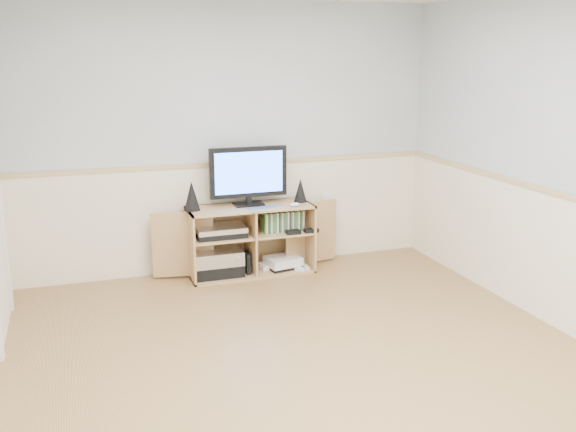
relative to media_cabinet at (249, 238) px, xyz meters
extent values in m
cube|color=tan|center=(-0.13, -2.05, -0.34)|extent=(4.00, 4.50, 0.02)
cube|color=silver|center=(-0.13, 0.21, 0.92)|extent=(4.00, 0.02, 2.50)
cube|color=#F2E3C6|center=(-0.13, 0.19, 0.17)|extent=(4.00, 0.01, 1.00)
cube|color=tan|center=(-0.13, 0.18, 0.69)|extent=(4.00, 0.02, 0.04)
cube|color=tan|center=(0.00, -0.05, -0.32)|extent=(1.16, 0.44, 0.02)
cube|color=tan|center=(0.00, -0.05, 0.31)|extent=(1.16, 0.44, 0.02)
cube|color=tan|center=(-0.57, -0.05, -0.01)|extent=(0.02, 0.44, 0.65)
cube|color=tan|center=(0.57, -0.05, -0.01)|extent=(0.02, 0.44, 0.65)
cube|color=tan|center=(0.00, 0.16, -0.01)|extent=(1.16, 0.02, 0.65)
cube|color=tan|center=(0.00, -0.05, -0.01)|extent=(0.02, 0.42, 0.61)
cube|color=tan|center=(-0.29, -0.05, 0.05)|extent=(0.55, 0.40, 0.02)
cube|color=tan|center=(0.29, -0.05, 0.05)|extent=(0.55, 0.40, 0.02)
cube|color=tan|center=(-0.63, 0.00, -0.01)|extent=(0.56, 0.12, 0.61)
cube|color=tan|center=(0.63, 0.00, -0.01)|extent=(0.56, 0.12, 0.61)
cube|color=black|center=(0.00, 0.00, 0.33)|extent=(0.27, 0.18, 0.02)
cube|color=black|center=(0.00, 0.00, 0.37)|extent=(0.05, 0.04, 0.06)
cube|color=black|center=(0.00, 0.00, 0.63)|extent=(0.73, 0.05, 0.47)
cube|color=#306EFF|center=(0.00, -0.03, 0.63)|extent=(0.64, 0.01, 0.38)
cone|color=black|center=(-0.54, -0.03, 0.45)|extent=(0.14, 0.14, 0.27)
cone|color=black|center=(0.50, -0.03, 0.43)|extent=(0.12, 0.12, 0.23)
cube|color=silver|center=(0.10, -0.19, 0.32)|extent=(0.33, 0.20, 0.01)
ellipsoid|color=white|center=(0.39, -0.19, 0.34)|extent=(0.10, 0.07, 0.04)
cube|color=black|center=(-0.33, -0.05, -0.26)|extent=(0.45, 0.34, 0.11)
cube|color=silver|center=(-0.33, -0.05, -0.14)|extent=(0.45, 0.34, 0.13)
cube|color=black|center=(-0.29, -0.05, 0.08)|extent=(0.45, 0.32, 0.05)
cube|color=silver|center=(-0.29, -0.05, 0.13)|extent=(0.45, 0.32, 0.05)
cube|color=black|center=(-0.05, -0.10, -0.21)|extent=(0.04, 0.14, 0.20)
cube|color=white|center=(0.19, -0.02, -0.29)|extent=(0.24, 0.20, 0.05)
cube|color=black|center=(0.31, -0.07, -0.30)|extent=(0.34, 0.29, 0.03)
cube|color=white|center=(0.31, -0.07, -0.24)|extent=(0.35, 0.31, 0.08)
cube|color=white|center=(0.51, -0.15, -0.30)|extent=(0.04, 0.14, 0.03)
cube|color=white|center=(0.49, 0.01, -0.30)|extent=(0.09, 0.15, 0.03)
cube|color=#3F8C3F|center=(0.31, -0.07, 0.15)|extent=(0.39, 0.13, 0.19)
cube|color=white|center=(0.87, 0.18, 0.27)|extent=(0.12, 0.03, 0.12)
camera|label=1|loc=(-1.54, -5.64, 1.70)|focal=40.00mm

